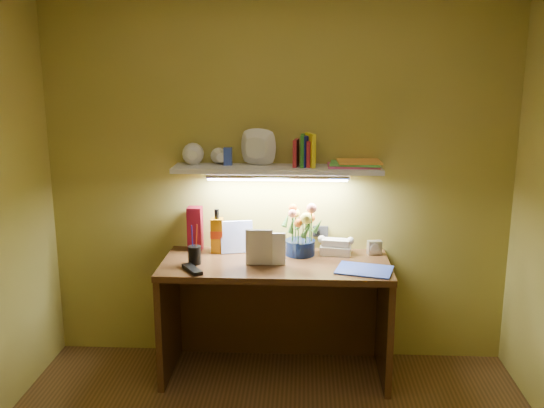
# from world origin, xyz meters

# --- Properties ---
(desk) EXTENTS (1.40, 0.60, 0.75)m
(desk) POSITION_xyz_m (0.00, 1.20, 0.38)
(desk) COLOR #3B2010
(desk) RESTS_ON ground
(flower_bouquet) EXTENTS (0.25, 0.25, 0.33)m
(flower_bouquet) POSITION_xyz_m (0.15, 1.36, 0.92)
(flower_bouquet) COLOR #081433
(flower_bouquet) RESTS_ON desk
(telephone) EXTENTS (0.21, 0.17, 0.12)m
(telephone) POSITION_xyz_m (0.38, 1.39, 0.81)
(telephone) COLOR beige
(telephone) RESTS_ON desk
(desk_clock) EXTENTS (0.10, 0.06, 0.09)m
(desk_clock) POSITION_xyz_m (0.62, 1.39, 0.79)
(desk_clock) COLOR silver
(desk_clock) RESTS_ON desk
(whisky_bottle) EXTENTS (0.08, 0.08, 0.28)m
(whisky_bottle) POSITION_xyz_m (-0.39, 1.38, 0.89)
(whisky_bottle) COLOR #A55F06
(whisky_bottle) RESTS_ON desk
(whisky_box) EXTENTS (0.09, 0.09, 0.29)m
(whisky_box) POSITION_xyz_m (-0.54, 1.43, 0.89)
(whisky_box) COLOR #580712
(whisky_box) RESTS_ON desk
(pen_cup) EXTENTS (0.08, 0.08, 0.19)m
(pen_cup) POSITION_xyz_m (-0.49, 1.14, 0.85)
(pen_cup) COLOR black
(pen_cup) RESTS_ON desk
(art_card) EXTENTS (0.21, 0.09, 0.21)m
(art_card) POSITION_xyz_m (-0.26, 1.39, 0.85)
(art_card) COLOR white
(art_card) RESTS_ON desk
(tv_remote) EXTENTS (0.15, 0.19, 0.02)m
(tv_remote) POSITION_xyz_m (-0.48, 1.01, 0.76)
(tv_remote) COLOR black
(tv_remote) RESTS_ON desk
(blue_folder) EXTENTS (0.37, 0.31, 0.01)m
(blue_folder) POSITION_xyz_m (0.53, 1.07, 0.75)
(blue_folder) COLOR blue
(blue_folder) RESTS_ON desk
(desk_book_a) EXTENTS (0.17, 0.03, 0.22)m
(desk_book_a) POSITION_xyz_m (-0.18, 1.14, 0.86)
(desk_book_a) COLOR beige
(desk_book_a) RESTS_ON desk
(desk_book_b) EXTENTS (0.15, 0.02, 0.20)m
(desk_book_b) POSITION_xyz_m (-0.08, 1.14, 0.85)
(desk_book_b) COLOR white
(desk_book_b) RESTS_ON desk
(wall_shelf) EXTENTS (1.30, 0.31, 0.24)m
(wall_shelf) POSITION_xyz_m (-0.02, 1.38, 1.34)
(wall_shelf) COLOR white
(wall_shelf) RESTS_ON ground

